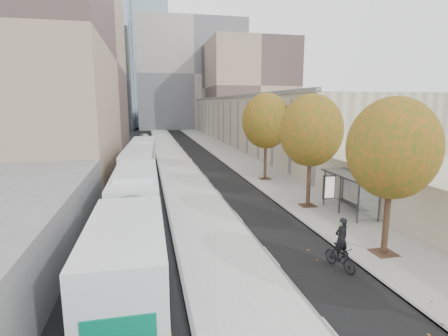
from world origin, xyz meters
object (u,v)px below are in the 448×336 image
object	(u,v)px
bus_shelter	(354,181)
bus_far	(141,158)
bus_near	(133,213)
distant_car	(145,137)
cyclist	(341,250)

from	to	relation	value
bus_shelter	bus_far	world-z (taller)	bus_far
bus_shelter	bus_near	bearing A→B (deg)	-170.98
bus_shelter	distant_car	world-z (taller)	bus_shelter
cyclist	distant_car	bearing A→B (deg)	84.92
bus_near	distant_car	xyz separation A→B (m)	(0.50, 54.18, -1.03)
bus_shelter	distant_car	size ratio (longest dim) A/B	1.26
bus_far	cyclist	distance (m)	25.02
cyclist	bus_shelter	bearing A→B (deg)	41.39
bus_near	cyclist	size ratio (longest dim) A/B	7.75
bus_far	distant_car	bearing A→B (deg)	91.86
bus_far	cyclist	xyz separation A→B (m)	(8.53, -23.51, -0.77)
bus_shelter	bus_far	size ratio (longest dim) A/B	0.25
bus_far	bus_near	bearing A→B (deg)	-88.07
distant_car	bus_far	bearing A→B (deg)	-108.07
bus_near	cyclist	distance (m)	9.90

